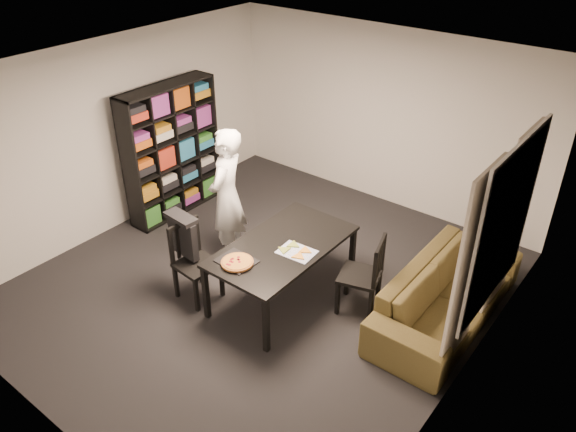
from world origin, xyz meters
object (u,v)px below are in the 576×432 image
Objects in this scene: person at (227,197)px; baking_tray at (236,261)px; dining_table at (283,249)px; chair_left at (192,255)px; pepperoni_pizza at (237,262)px; chair_right at (368,271)px; sofa at (447,294)px; bookshelf at (172,151)px.

baking_tray is at bearing 28.42° from person.
baking_tray reaches higher than dining_table.
person reaches higher than chair_left.
pepperoni_pizza is at bearing -83.65° from chair_left.
dining_table is at bearing -83.70° from chair_right.
sofa is at bearing 102.13° from chair_right.
pepperoni_pizza reaches higher than sofa.
baking_tray reaches higher than sofa.
bookshelf reaches higher than chair_right.
chair_left reaches higher than pepperoni_pizza.
chair_left reaches higher than sofa.
person is (-1.94, -0.17, 0.35)m from chair_right.
sofa is (4.17, 0.18, -0.62)m from bookshelf.
bookshelf reaches higher than sofa.
chair_right is 0.42× the size of sofa.
bookshelf is at bearing 92.47° from sofa.
bookshelf is 2.59m from dining_table.
sofa is (1.67, 0.81, -0.33)m from dining_table.
dining_table is 0.61m from pepperoni_pizza.
sofa is (2.53, 1.41, -0.21)m from chair_left.
bookshelf is 4.22m from sofa.
bookshelf is 0.84× the size of sofa.
sofa is at bearing 37.51° from pepperoni_pizza.
bookshelf is at bearing 152.77° from baking_tray.
bookshelf is at bearing 152.59° from pepperoni_pizza.
chair_right reaches higher than sofa.
person is at bearing 18.02° from chair_left.
person reaches higher than sofa.
bookshelf is 2.00× the size of chair_right.
pepperoni_pizza reaches higher than dining_table.
pepperoni_pizza is 2.33m from sofa.
person reaches higher than baking_tray.
dining_table is 0.59m from baking_tray.
chair_right reaches higher than dining_table.
chair_right is 1.45m from pepperoni_pizza.
chair_right is 1.45m from baking_tray.
chair_right is 1.98m from person.
chair_left is at bearing -36.95° from bookshelf.
chair_left is 2.37× the size of baking_tray.
bookshelf is at bearing -110.87° from chair_right.
sofa is at bearing -55.71° from chair_left.
dining_table is at bearing -14.14° from bookshelf.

